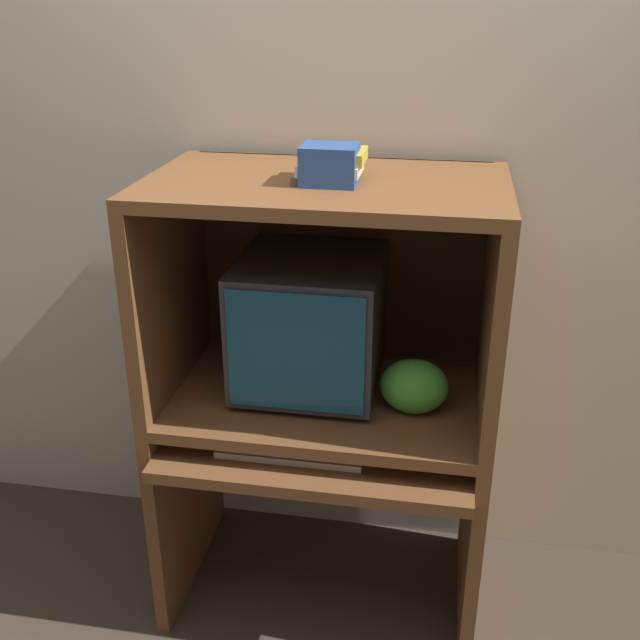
# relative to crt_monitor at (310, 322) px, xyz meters

# --- Properties ---
(wall_back) EXTENTS (6.00, 0.06, 2.60)m
(wall_back) POSITION_rel_crt_monitor_xyz_m (0.06, 0.31, 0.33)
(wall_back) COLOR beige
(wall_back) RESTS_ON ground_plane
(desk_base) EXTENTS (0.98, 0.67, 0.66)m
(desk_base) POSITION_rel_crt_monitor_xyz_m (0.06, -0.10, -0.55)
(desk_base) COLOR brown
(desk_base) RESTS_ON ground_plane
(desk_monitor_shelf) EXTENTS (0.98, 0.61, 0.09)m
(desk_monitor_shelf) POSITION_rel_crt_monitor_xyz_m (0.06, -0.05, -0.24)
(desk_monitor_shelf) COLOR brown
(desk_monitor_shelf) RESTS_ON desk_base
(hutch_upper) EXTENTS (0.98, 0.61, 0.66)m
(hutch_upper) POSITION_rel_crt_monitor_xyz_m (0.06, -0.02, 0.22)
(hutch_upper) COLOR brown
(hutch_upper) RESTS_ON desk_monitor_shelf
(crt_monitor) EXTENTS (0.42, 0.45, 0.41)m
(crt_monitor) POSITION_rel_crt_monitor_xyz_m (0.00, 0.00, 0.00)
(crt_monitor) COLOR #333338
(crt_monitor) RESTS_ON desk_monitor_shelf
(keyboard) EXTENTS (0.42, 0.17, 0.03)m
(keyboard) POSITION_rel_crt_monitor_xyz_m (-0.01, -0.23, -0.29)
(keyboard) COLOR beige
(keyboard) RESTS_ON desk_base
(mouse) EXTENTS (0.06, 0.04, 0.03)m
(mouse) POSITION_rel_crt_monitor_xyz_m (0.25, -0.25, -0.29)
(mouse) COLOR #28282B
(mouse) RESTS_ON desk_base
(snack_bag) EXTENTS (0.20, 0.15, 0.16)m
(snack_bag) POSITION_rel_crt_monitor_xyz_m (0.32, -0.11, -0.13)
(snack_bag) COLOR green
(snack_bag) RESTS_ON desk_monitor_shelf
(book_stack) EXTENTS (0.18, 0.16, 0.08)m
(book_stack) POSITION_rel_crt_monitor_xyz_m (0.07, -0.08, 0.49)
(book_stack) COLOR #4C4C51
(book_stack) RESTS_ON hutch_upper
(storage_box) EXTENTS (0.15, 0.12, 0.10)m
(storage_box) POSITION_rel_crt_monitor_xyz_m (0.07, -0.10, 0.50)
(storage_box) COLOR navy
(storage_box) RESTS_ON hutch_upper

